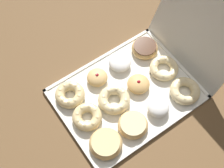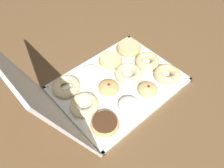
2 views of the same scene
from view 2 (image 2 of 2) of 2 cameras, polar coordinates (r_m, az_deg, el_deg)
The scene contains 15 objects.
ground_plane at distance 1.01m, azimuth 1.63°, elevation -0.27°, with size 3.00×3.00×0.00m, color brown.
donut_box at distance 1.01m, azimuth 1.63°, elevation -0.07°, with size 0.40×0.52×0.01m.
box_lid_open at distance 0.73m, azimuth -17.84°, elevation -2.65°, with size 0.40×0.47×0.01m, color white.
cruller_donut_0 at distance 1.04m, azimuth 13.53°, elevation 2.43°, with size 0.11×0.11×0.04m.
cruller_donut_1 at distance 1.08m, azimuth 8.70°, elevation 5.72°, with size 0.11×0.11×0.04m.
glazed_ring_donut_2 at distance 1.14m, azimuth 4.21°, elevation 8.98°, with size 0.12×0.12×0.04m.
jelly_filled_donut_3 at distance 0.97m, azimuth 8.92°, elevation -1.32°, with size 0.08×0.08×0.05m.
cruller_donut_4 at distance 1.02m, azimuth 4.02°, elevation 2.64°, with size 0.12×0.12×0.04m.
glazed_ring_donut_5 at distance 1.08m, azimuth -0.37°, elevation 6.08°, with size 0.11×0.11×0.03m.
powdered_filled_donut_6 at distance 0.91m, azimuth 4.31°, elevation -5.25°, with size 0.09×0.09×0.04m.
jelly_filled_donut_7 at distance 0.97m, azimuth -0.98°, elevation -0.70°, with size 0.09×0.09×0.04m.
powdered_filled_donut_8 at distance 1.03m, azimuth -5.33°, elevation 3.21°, with size 0.08×0.08×0.04m.
chocolate_frosted_donut_9 at distance 0.87m, azimuth -1.77°, elevation -9.84°, with size 0.11×0.11×0.04m.
cruller_donut_10 at distance 0.92m, azimuth -6.97°, elevation -5.01°, with size 0.12×0.12×0.03m.
cruller_donut_11 at distance 0.99m, azimuth -11.32°, elevation -0.52°, with size 0.12×0.12×0.04m.
Camera 2 is at (-0.46, 0.45, 0.78)m, focal length 36.84 mm.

